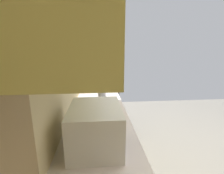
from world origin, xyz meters
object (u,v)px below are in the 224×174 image
object	(u,v)px
oven_range	(100,107)
bowl	(103,109)
microwave	(96,126)
kettle	(102,93)

from	to	relation	value
oven_range	bowl	world-z (taller)	oven_range
microwave	bowl	size ratio (longest dim) A/B	2.78
microwave	kettle	xyz separation A→B (m)	(1.06, -0.07, -0.06)
oven_range	bowl	bearing A→B (deg)	-179.26
oven_range	microwave	world-z (taller)	microwave
bowl	kettle	xyz separation A→B (m)	(0.44, 0.00, 0.05)
kettle	oven_range	bearing A→B (deg)	1.12
oven_range	kettle	bearing A→B (deg)	-178.88
bowl	microwave	bearing A→B (deg)	173.95
oven_range	kettle	distance (m)	0.99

